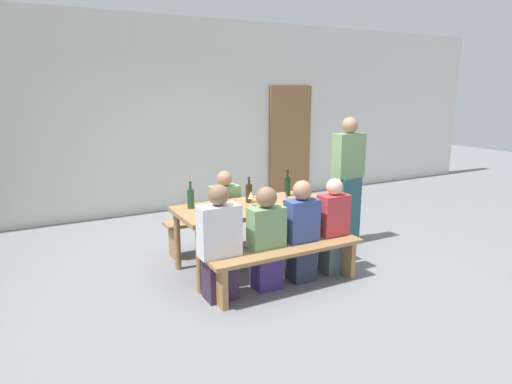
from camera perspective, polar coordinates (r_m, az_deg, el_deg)
ground_plane at (r=5.33m, az=0.00°, el=-9.46°), size 24.00×24.00×0.00m
back_wall at (r=7.74m, az=-10.82°, el=9.59°), size 14.00×0.20×3.20m
wooden_door at (r=8.64m, az=4.40°, el=6.46°), size 0.90×0.06×2.10m
tasting_table at (r=5.11m, az=0.00°, el=-2.54°), size 1.84×0.82×0.75m
bench_near at (r=4.63m, az=4.19°, el=-8.42°), size 1.74×0.30×0.45m
bench_far at (r=5.81m, az=-3.31°, el=-3.90°), size 1.74×0.30×0.45m
wine_bottle_0 at (r=5.17m, az=-0.91°, el=-0.11°), size 0.08×0.08×0.30m
wine_bottle_1 at (r=4.97m, az=-8.38°, el=-0.79°), size 0.08×0.08×0.30m
wine_bottle_2 at (r=5.50m, az=4.05°, el=0.77°), size 0.08×0.08×0.33m
wine_glass_0 at (r=4.52m, az=-7.48°, el=-2.11°), size 0.07×0.07×0.16m
wine_glass_1 at (r=5.00m, az=3.76°, el=-0.48°), size 0.07×0.07×0.17m
wine_glass_2 at (r=4.64m, az=-3.90°, el=-1.50°), size 0.06×0.06×0.18m
wine_glass_3 at (r=4.77m, az=-2.75°, el=-1.28°), size 0.07×0.07×0.16m
wine_glass_4 at (r=5.00m, az=-0.62°, el=-0.43°), size 0.08×0.08×0.17m
seated_guest_near_0 at (r=4.38m, az=-4.70°, el=-6.92°), size 0.41×0.24×1.16m
seated_guest_near_1 at (r=4.61m, az=1.33°, el=-6.23°), size 0.37×0.24×1.09m
seated_guest_near_2 at (r=4.82m, az=5.85°, el=-5.25°), size 0.35×0.24×1.11m
seated_guest_near_3 at (r=5.07m, az=9.84°, el=-4.64°), size 0.33×0.24×1.09m
seated_guest_far_0 at (r=5.58m, az=-4.01°, el=-2.99°), size 0.36×0.24×1.06m
standing_host at (r=6.02m, az=11.64°, el=1.11°), size 0.40×0.24×1.69m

